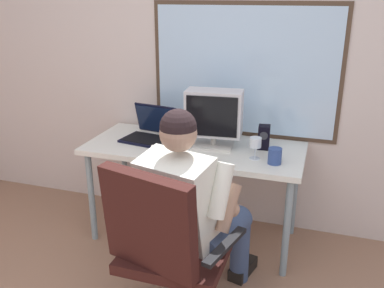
% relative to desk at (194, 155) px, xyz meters
% --- Properties ---
extents(wall_rear, '(5.14, 0.08, 2.63)m').
position_rel_desk_xyz_m(wall_rear, '(0.09, 0.39, 0.65)').
color(wall_rear, beige).
rests_on(wall_rear, ground).
extents(desk, '(1.51, 0.66, 0.73)m').
position_rel_desk_xyz_m(desk, '(0.00, 0.00, 0.00)').
color(desk, gray).
rests_on(desk, ground).
extents(office_chair, '(0.70, 0.67, 0.97)m').
position_rel_desk_xyz_m(office_chair, '(0.14, -0.91, -0.12)').
color(office_chair, black).
rests_on(office_chair, ground).
extents(person_seated, '(0.63, 0.84, 1.21)m').
position_rel_desk_xyz_m(person_seated, '(0.20, -0.65, -0.03)').
color(person_seated, '#354566').
rests_on(person_seated, ground).
extents(crt_monitor, '(0.40, 0.24, 0.40)m').
position_rel_desk_xyz_m(crt_monitor, '(0.13, 0.03, 0.30)').
color(crt_monitor, beige).
rests_on(crt_monitor, desk).
extents(laptop, '(0.39, 0.35, 0.24)m').
position_rel_desk_xyz_m(laptop, '(-0.35, 0.06, 0.13)').
color(laptop, black).
rests_on(laptop, desk).
extents(wine_glass, '(0.08, 0.08, 0.14)m').
position_rel_desk_xyz_m(wine_glass, '(0.44, -0.11, 0.17)').
color(wine_glass, silver).
rests_on(wine_glass, desk).
extents(desk_speaker, '(0.09, 0.10, 0.16)m').
position_rel_desk_xyz_m(desk_speaker, '(0.47, 0.10, 0.15)').
color(desk_speaker, black).
rests_on(desk_speaker, desk).
extents(coffee_mug, '(0.09, 0.09, 0.10)m').
position_rel_desk_xyz_m(coffee_mug, '(0.58, -0.15, 0.12)').
color(coffee_mug, navy).
rests_on(coffee_mug, desk).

